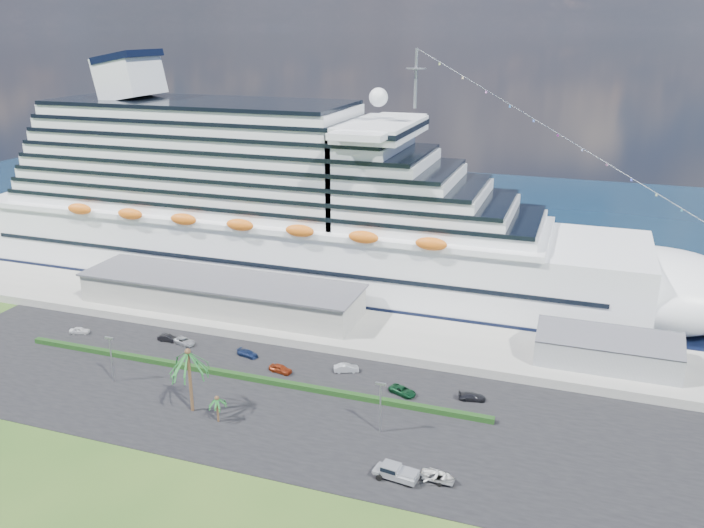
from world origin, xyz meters
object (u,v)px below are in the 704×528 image
at_px(parked_car_3, 248,353).
at_px(pickup_truck, 395,472).
at_px(cruise_ship, 281,213).
at_px(boat_trailer, 438,476).

bearing_deg(parked_car_3, pickup_truck, -113.99).
bearing_deg(pickup_truck, cruise_ship, 125.20).
xyz_separation_m(parked_car_3, boat_trailer, (41.46, -25.15, 0.41)).
distance_m(pickup_truck, boat_trailer, 5.76).
relative_size(cruise_ship, boat_trailer, 35.17).
distance_m(cruise_ship, pickup_truck, 82.69).
distance_m(parked_car_3, boat_trailer, 48.49).
bearing_deg(boat_trailer, cruise_ship, 128.83).
bearing_deg(boat_trailer, pickup_truck, -168.13).
bearing_deg(cruise_ship, pickup_truck, -54.80).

